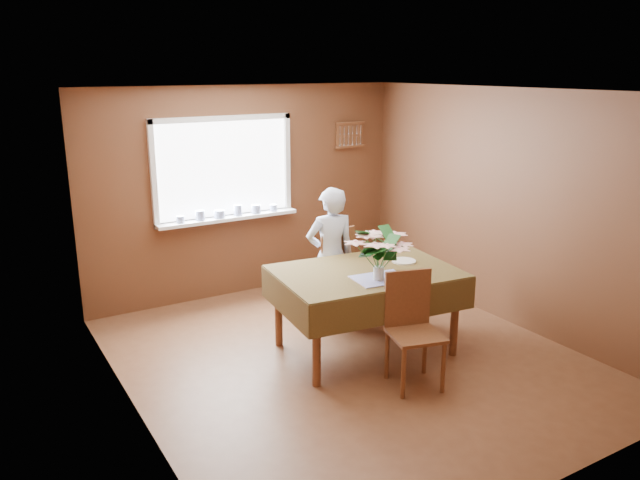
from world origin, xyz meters
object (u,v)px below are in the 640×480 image
dining_table (366,280)px  flower_bouquet (379,250)px  chair_far (331,268)px  chair_near (412,324)px  seated_woman (330,256)px

dining_table → flower_bouquet: size_ratio=3.60×
chair_far → flower_bouquet: size_ratio=2.04×
dining_table → flower_bouquet: 0.48m
chair_far → chair_near: bearing=78.0°
chair_far → flower_bouquet: (-0.24, -1.20, 0.55)m
seated_woman → flower_bouquet: 1.13m
dining_table → chair_far: size_ratio=1.76×
chair_near → flower_bouquet: (-0.05, 0.44, 0.57)m
dining_table → flower_bouquet: flower_bouquet is taller
chair_near → seated_woman: 1.52m
chair_near → flower_bouquet: bearing=111.1°
seated_woman → flower_bouquet: (-0.14, -1.06, 0.36)m
chair_near → dining_table: bearing=104.0°
dining_table → seated_woman: seated_woman is taller
dining_table → flower_bouquet: (-0.06, -0.28, 0.38)m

